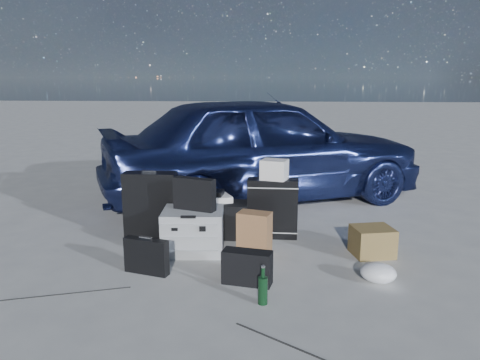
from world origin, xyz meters
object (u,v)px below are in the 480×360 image
pelican_case (193,231)px  suitcase_left (151,206)px  cardboard_box (372,241)px  briefcase (146,256)px  green_bottle (263,286)px  suitcase_right (272,208)px  car (263,148)px  duffel_bag (214,219)px

pelican_case → suitcase_left: (-0.51, 0.35, 0.15)m
pelican_case → cardboard_box: 1.73m
pelican_case → briefcase: 0.64m
green_bottle → suitcase_right: bearing=87.4°
car → suitcase_left: car is taller
suitcase_left → green_bottle: (1.21, -1.40, -0.21)m
car → cardboard_box: 2.33m
suitcase_left → cardboard_box: bearing=-8.8°
suitcase_left → suitcase_right: 1.28m
car → duffel_bag: size_ratio=5.80×
car → pelican_case: (-0.63, -1.98, -0.53)m
pelican_case → briefcase: bearing=-123.8°
suitcase_left → duffel_bag: 0.68m
car → suitcase_right: 1.57m
briefcase → duffel_bag: duffel_bag is taller
briefcase → suitcase_left: size_ratio=0.57×
pelican_case → suitcase_left: size_ratio=0.81×
briefcase → duffel_bag: size_ratio=0.54×
duffel_bag → suitcase_left: bearing=-164.8°
suitcase_right → green_bottle: 1.54m
pelican_case → cardboard_box: size_ratio=1.58×
car → suitcase_right: size_ratio=6.85×
suitcase_left → cardboard_box: (2.23, -0.33, -0.22)m
car → briefcase: (-0.95, -2.54, -0.58)m
duffel_bag → green_bottle: (0.56, -1.53, -0.04)m
suitcase_left → suitcase_right: (1.27, 0.13, -0.04)m
pelican_case → cardboard_box: (1.73, 0.02, -0.07)m
pelican_case → suitcase_left: bearing=141.3°
suitcase_left → pelican_case: bearing=-35.1°
pelican_case → duffel_bag: bearing=69.8°
car → suitcase_left: size_ratio=6.10×
duffel_bag → cardboard_box: 1.65m
car → suitcase_left: (-1.14, -1.63, -0.38)m
car → briefcase: bearing=135.1°
suitcase_right → green_bottle: size_ratio=2.17×
car → pelican_case: car is taller
pelican_case → briefcase: pelican_case is taller
pelican_case → duffel_bag: (0.14, 0.48, -0.02)m
car → green_bottle: car is taller
briefcase → suitcase_right: (1.09, 1.03, 0.16)m
duffel_bag → cardboard_box: duffel_bag is taller
suitcase_right → cardboard_box: 1.08m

